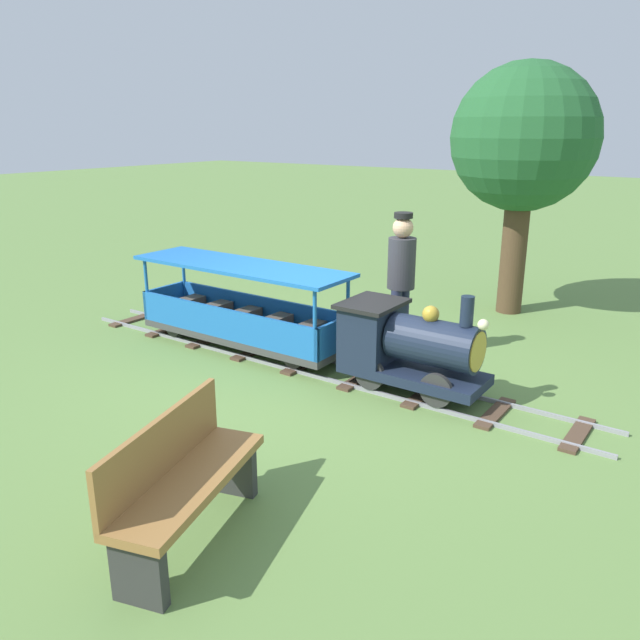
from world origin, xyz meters
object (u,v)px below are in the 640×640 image
object	(u,v)px
park_bench	(183,481)
passenger_car	(242,314)
locomotive	(406,345)
conductor_person	(401,274)
oak_tree_near	(524,141)

from	to	relation	value
park_bench	passenger_car	bearing A→B (deg)	-143.94
locomotive	conductor_person	bearing A→B (deg)	-147.95
passenger_car	locomotive	bearing A→B (deg)	90.00
passenger_car	conductor_person	world-z (taller)	conductor_person
park_bench	oak_tree_near	xyz separation A→B (m)	(-6.15, -0.06, 1.89)
locomotive	passenger_car	distance (m)	2.11
locomotive	passenger_car	size ratio (longest dim) A/B	0.54
conductor_person	oak_tree_near	distance (m)	2.87
locomotive	oak_tree_near	bearing A→B (deg)	-178.17
conductor_person	park_bench	bearing A→B (deg)	7.25
park_bench	oak_tree_near	world-z (taller)	oak_tree_near
conductor_person	park_bench	world-z (taller)	conductor_person
locomotive	passenger_car	bearing A→B (deg)	-90.00
locomotive	passenger_car	xyz separation A→B (m)	(0.00, -2.11, -0.06)
passenger_car	park_bench	distance (m)	3.52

